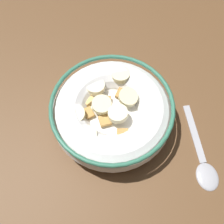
% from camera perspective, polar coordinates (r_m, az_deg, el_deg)
% --- Properties ---
extents(ground_plane, '(1.03, 1.03, 0.02)m').
position_cam_1_polar(ground_plane, '(0.44, 0.00, -2.32)').
color(ground_plane, brown).
extents(cereal_bowl, '(0.18, 0.18, 0.06)m').
position_cam_1_polar(cereal_bowl, '(0.41, -0.00, -0.11)').
color(cereal_bowl, white).
rests_on(cereal_bowl, ground_plane).
extents(spoon, '(0.13, 0.08, 0.01)m').
position_cam_1_polar(spoon, '(0.43, 18.25, -10.10)').
color(spoon, '#A5A5AD').
rests_on(spoon, ground_plane).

